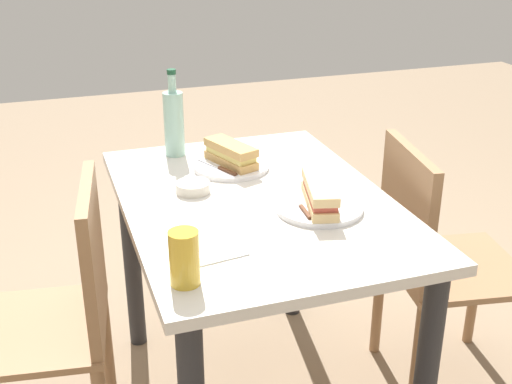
# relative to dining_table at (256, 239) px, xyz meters

# --- Properties ---
(dining_table) EXTENTS (1.04, 0.73, 0.73)m
(dining_table) POSITION_rel_dining_table_xyz_m (0.00, 0.00, 0.00)
(dining_table) COLOR beige
(dining_table) RESTS_ON ground
(chair_far) EXTENTS (0.45, 0.45, 0.84)m
(chair_far) POSITION_rel_dining_table_xyz_m (-0.01, 0.56, -0.13)
(chair_far) COLOR #936B47
(chair_far) RESTS_ON ground
(chair_near) EXTENTS (0.46, 0.46, 0.84)m
(chair_near) POSITION_rel_dining_table_xyz_m (-0.06, -0.56, -0.13)
(chair_near) COLOR #936B47
(chair_near) RESTS_ON ground
(plate_near) EXTENTS (0.24, 0.24, 0.01)m
(plate_near) POSITION_rel_dining_table_xyz_m (-0.13, -0.14, 0.13)
(plate_near) COLOR white
(plate_near) RESTS_ON dining_table
(baguette_sandwich_near) EXTENTS (0.24, 0.13, 0.07)m
(baguette_sandwich_near) POSITION_rel_dining_table_xyz_m (-0.13, -0.14, 0.18)
(baguette_sandwich_near) COLOR #DBB77A
(baguette_sandwich_near) RESTS_ON plate_near
(knife_near) EXTENTS (0.18, 0.03, 0.01)m
(knife_near) POSITION_rel_dining_table_xyz_m (-0.13, -0.09, 0.15)
(knife_near) COLOR silver
(knife_near) RESTS_ON plate_near
(plate_far) EXTENTS (0.24, 0.24, 0.01)m
(plate_far) POSITION_rel_dining_table_xyz_m (0.25, -0.00, 0.13)
(plate_far) COLOR white
(plate_far) RESTS_ON dining_table
(baguette_sandwich_far) EXTENTS (0.21, 0.13, 0.07)m
(baguette_sandwich_far) POSITION_rel_dining_table_xyz_m (0.25, -0.00, 0.18)
(baguette_sandwich_far) COLOR tan
(baguette_sandwich_far) RESTS_ON plate_far
(knife_far) EXTENTS (0.17, 0.08, 0.01)m
(knife_far) POSITION_rel_dining_table_xyz_m (0.22, 0.05, 0.15)
(knife_far) COLOR silver
(knife_far) RESTS_ON plate_far
(water_bottle) EXTENTS (0.07, 0.07, 0.29)m
(water_bottle) POSITION_rel_dining_table_xyz_m (0.42, 0.14, 0.24)
(water_bottle) COLOR #99C6B7
(water_bottle) RESTS_ON dining_table
(beer_glass) EXTENTS (0.07, 0.07, 0.13)m
(beer_glass) POSITION_rel_dining_table_xyz_m (-0.38, 0.29, 0.19)
(beer_glass) COLOR gold
(beer_glass) RESTS_ON dining_table
(olive_bowl) EXTENTS (0.10, 0.10, 0.03)m
(olive_bowl) POSITION_rel_dining_table_xyz_m (0.10, 0.16, 0.14)
(olive_bowl) COLOR silver
(olive_bowl) RESTS_ON dining_table
(paper_napkin) EXTENTS (0.16, 0.16, 0.00)m
(paper_napkin) POSITION_rel_dining_table_xyz_m (-0.25, 0.20, 0.13)
(paper_napkin) COLOR white
(paper_napkin) RESTS_ON dining_table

